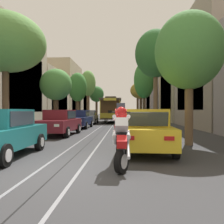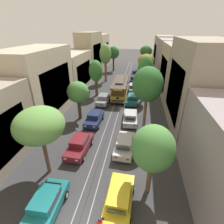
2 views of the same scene
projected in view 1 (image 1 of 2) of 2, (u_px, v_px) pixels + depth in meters
ground_plane at (111, 123)px, 29.41m from camera, size 160.00×160.00×0.00m
trolley_track_rails at (112, 121)px, 33.24m from camera, size 1.14×66.32×0.01m
building_facade_left at (45, 91)px, 34.62m from camera, size 5.73×58.02×10.69m
building_facade_right at (183, 89)px, 32.62m from camera, size 5.68×58.02×10.61m
parked_car_teal_near_left at (0, 133)px, 7.63m from camera, size 2.03×4.37×1.58m
parked_car_maroon_second_left at (60, 122)px, 14.39m from camera, size 2.12×4.41×1.58m
parked_car_navy_mid_left at (79, 119)px, 20.31m from camera, size 2.05×4.38×1.58m
parked_car_grey_fourth_left at (89, 117)px, 26.97m from camera, size 2.05×4.38×1.58m
parked_car_yellow_near_right at (145, 130)px, 8.65m from camera, size 2.13×4.42×1.58m
parked_car_silver_second_right at (133, 122)px, 14.97m from camera, size 2.14×4.42×1.58m
parked_car_silver_mid_right at (133, 119)px, 21.01m from camera, size 2.13×4.42×1.58m
parked_car_teal_fourth_right at (130, 117)px, 27.57m from camera, size 2.09×4.40×1.58m
parked_car_silver_fifth_right at (129, 116)px, 33.63m from camera, size 2.12×4.41×1.58m
parked_car_navy_sixth_right at (127, 115)px, 40.10m from camera, size 2.03×4.37×1.58m
parked_car_navy_far_right at (127, 114)px, 46.12m from camera, size 2.14×4.42×1.58m
street_tree_kerb_left_near at (5, 43)px, 11.30m from camera, size 3.90×3.97×6.30m
street_tree_kerb_left_second at (56, 85)px, 21.39m from camera, size 2.94×2.57×5.40m
street_tree_kerb_left_mid at (78, 88)px, 30.64m from camera, size 2.46×2.54×6.56m
street_tree_kerb_left_fourth at (88, 84)px, 40.19m from camera, size 2.65×2.85×8.52m
street_tree_kerb_left_far at (97, 94)px, 51.33m from camera, size 3.23×3.17×6.96m
street_tree_kerb_right_near at (189, 52)px, 10.26m from camera, size 3.01×3.11×5.91m
street_tree_kerb_right_second at (156, 54)px, 18.68m from camera, size 3.32×3.60×8.08m
street_tree_kerb_right_mid at (144, 81)px, 29.18m from camera, size 2.59×2.63×7.70m
street_tree_kerb_right_fourth at (141, 91)px, 40.02m from camera, size 3.67×2.94×6.50m
street_tree_kerb_right_far at (138, 91)px, 50.34m from camera, size 3.24×2.86×7.30m
cable_car_trolley at (111, 110)px, 30.92m from camera, size 2.74×9.16×3.28m
motorcycle_with_rider at (121, 134)px, 6.08m from camera, size 0.52×1.88×1.75m
pedestrian_on_left_pavement at (66, 115)px, 29.24m from camera, size 0.55×0.42×1.68m
fire_hydrant at (52, 125)px, 17.45m from camera, size 0.40×0.22×0.84m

